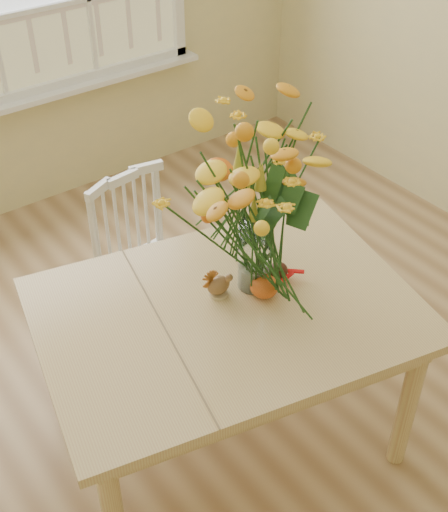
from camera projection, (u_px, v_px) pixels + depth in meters
floor at (259, 452)px, 2.78m from camera, size 4.00×4.50×0.01m
dining_table at (227, 327)px, 2.47m from camera, size 1.50×1.21×0.71m
windsor_chair at (142, 256)px, 3.03m from camera, size 0.43×0.41×0.84m
flower_vase at (257, 193)px, 2.27m from camera, size 0.56×0.56×0.66m
pumpkin at (264, 287)px, 2.44m from camera, size 0.10×0.10×0.08m
turkey_figurine at (218, 285)px, 2.44m from camera, size 0.09×0.07×0.11m
dark_gourd at (278, 271)px, 2.52m from camera, size 0.13×0.10×0.06m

